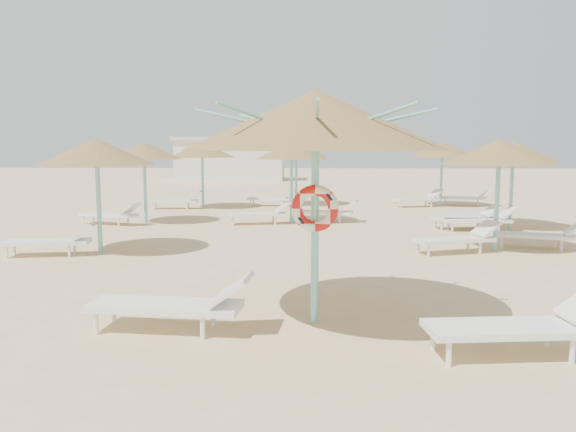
{
  "coord_description": "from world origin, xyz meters",
  "views": [
    {
      "loc": [
        -0.19,
        -8.1,
        2.49
      ],
      "look_at": [
        -0.51,
        1.61,
        1.3
      ],
      "focal_mm": 35.0,
      "sensor_mm": 36.0,
      "label": 1
    }
  ],
  "objects": [
    {
      "name": "ground",
      "position": [
        0.0,
        0.0,
        0.0
      ],
      "size": [
        120.0,
        120.0,
        0.0
      ],
      "primitive_type": "plane",
      "color": "#D8BB84",
      "rests_on": "ground"
    },
    {
      "name": "main_palapa",
      "position": [
        -0.07,
        -0.31,
        2.85
      ],
      "size": [
        3.65,
        3.65,
        3.27
      ],
      "color": "#75CBC7",
      "rests_on": "ground"
    },
    {
      "name": "lounger_main_a",
      "position": [
        -1.96,
        -0.75,
        0.38
      ],
      "size": [
        2.27,
        0.87,
        0.81
      ],
      "rotation": [
        0.0,
        0.0,
        -0.09
      ],
      "color": "white",
      "rests_on": "ground"
    },
    {
      "name": "lounger_main_b",
      "position": [
        2.42,
        -1.53,
        0.38
      ],
      "size": [
        2.27,
        0.88,
        0.8
      ],
      "rotation": [
        0.0,
        0.0,
        0.1
      ],
      "color": "white",
      "rests_on": "ground"
    },
    {
      "name": "palapa_field",
      "position": [
        2.16,
        10.35,
        2.3
      ],
      "size": [
        20.16,
        14.18,
        2.71
      ],
      "color": "#75CBC7",
      "rests_on": "ground"
    },
    {
      "name": "service_hut",
      "position": [
        -6.0,
        35.0,
        1.64
      ],
      "size": [
        8.4,
        4.4,
        3.25
      ],
      "color": "silver",
      "rests_on": "ground"
    }
  ]
}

